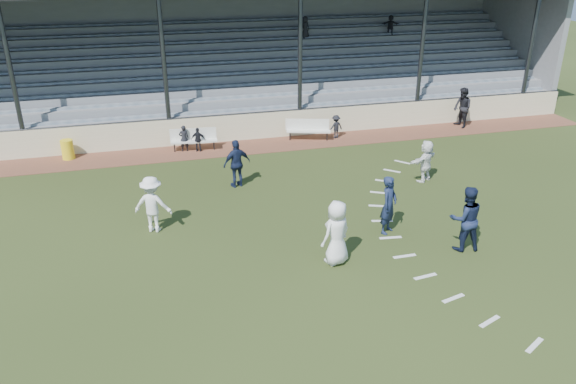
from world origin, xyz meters
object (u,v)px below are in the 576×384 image
object	(u,v)px
bench_left	(194,137)
bench_right	(308,128)
player_white_lead	(337,233)
player_navy_lead	(389,205)
football	(337,251)
trash_bin	(68,149)
official	(462,108)

from	to	relation	value
bench_left	bench_right	xyz separation A→B (m)	(5.21, 0.07, 0.00)
player_white_lead	player_navy_lead	bearing A→B (deg)	-172.91
bench_left	player_white_lead	world-z (taller)	player_white_lead
bench_left	football	world-z (taller)	bench_left
player_white_lead	bench_left	bearing A→B (deg)	-99.04
bench_right	player_white_lead	distance (m)	10.84
bench_left	trash_bin	bearing A→B (deg)	-177.09
bench_right	player_white_lead	size ratio (longest dim) A/B	1.07
trash_bin	player_navy_lead	bearing A→B (deg)	-42.58
football	player_navy_lead	bearing A→B (deg)	24.82
bench_right	official	size ratio (longest dim) A/B	1.05
bench_left	bench_right	bearing A→B (deg)	6.34
bench_left	player_white_lead	distance (m)	10.90
football	player_navy_lead	world-z (taller)	player_navy_lead
official	trash_bin	bearing A→B (deg)	-95.49
trash_bin	bench_right	bearing A→B (deg)	-1.00
player_navy_lead	official	size ratio (longest dim) A/B	0.97
player_white_lead	official	distance (m)	14.58
bench_left	player_white_lead	xyz separation A→B (m)	(2.86, -10.51, 0.37)
bench_right	bench_left	bearing A→B (deg)	-162.37
player_navy_lead	player_white_lead	bearing A→B (deg)	170.32
bench_left	football	size ratio (longest dim) A/B	8.46
bench_left	player_navy_lead	distance (m)	10.48
bench_right	player_white_lead	world-z (taller)	player_white_lead
bench_right	player_white_lead	bearing A→B (deg)	-85.62
trash_bin	bench_left	bearing A→B (deg)	-2.72
bench_right	player_white_lead	xyz separation A→B (m)	(-2.35, -10.57, 0.37)
trash_bin	official	distance (m)	18.26
bench_left	player_white_lead	bearing A→B (deg)	-69.12
football	official	bearing A→B (deg)	45.22
bench_left	bench_right	distance (m)	5.21
bench_left	trash_bin	world-z (taller)	bench_left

